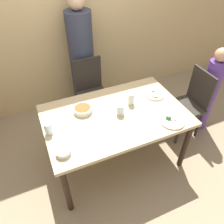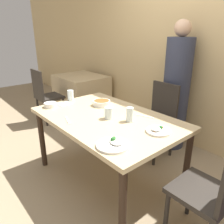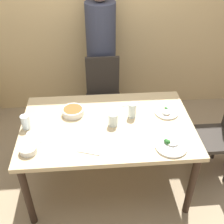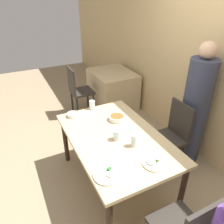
% 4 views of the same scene
% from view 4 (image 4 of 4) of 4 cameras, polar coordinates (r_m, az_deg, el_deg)
% --- Properties ---
extents(ground_plane, '(10.00, 10.00, 0.00)m').
position_cam_4_polar(ground_plane, '(2.92, 0.88, -17.94)').
color(ground_plane, '#998466').
extents(wall_back, '(10.00, 0.06, 2.70)m').
position_cam_4_polar(wall_back, '(3.01, 26.08, 11.19)').
color(wall_back, tan).
rests_on(wall_back, ground_plane).
extents(dining_table, '(1.49, 0.95, 0.73)m').
position_cam_4_polar(dining_table, '(2.48, 1.00, -7.73)').
color(dining_table, tan).
rests_on(dining_table, ground_plane).
extents(chair_adult_spot, '(0.40, 0.40, 0.93)m').
position_cam_4_polar(chair_adult_spot, '(2.96, 15.29, -5.58)').
color(chair_adult_spot, '#2D2823').
rests_on(chair_adult_spot, ground_plane).
extents(person_adult, '(0.34, 0.34, 1.65)m').
position_cam_4_polar(person_adult, '(3.04, 20.79, 0.31)').
color(person_adult, '#33384C').
rests_on(person_adult, ground_plane).
extents(bowl_curry, '(0.20, 0.20, 0.06)m').
position_cam_4_polar(bowl_curry, '(2.70, 1.27, -1.51)').
color(bowl_curry, white).
rests_on(bowl_curry, dining_table).
extents(plate_rice_adult, '(0.25, 0.25, 0.06)m').
position_cam_4_polar(plate_rice_adult, '(1.99, -1.10, -15.90)').
color(plate_rice_adult, white).
rests_on(plate_rice_adult, dining_table).
extents(plate_rice_child, '(0.21, 0.21, 0.05)m').
position_cam_4_polar(plate_rice_child, '(2.12, 10.75, -13.02)').
color(plate_rice_child, white).
rests_on(plate_rice_child, dining_table).
extents(bowl_rice_small, '(0.13, 0.13, 0.05)m').
position_cam_4_polar(bowl_rice_small, '(2.82, -10.28, -0.69)').
color(bowl_rice_small, white).
rests_on(bowl_rice_small, dining_table).
extents(glass_water_tall, '(0.08, 0.08, 0.11)m').
position_cam_4_polar(glass_water_tall, '(2.36, 1.21, -5.98)').
color(glass_water_tall, silver).
rests_on(glass_water_tall, dining_table).
extents(glass_water_short, '(0.07, 0.07, 0.14)m').
position_cam_4_polar(glass_water_short, '(2.27, 5.73, -7.39)').
color(glass_water_short, silver).
rests_on(glass_water_short, dining_table).
extents(glass_water_center, '(0.07, 0.07, 0.13)m').
position_cam_4_polar(glass_water_center, '(2.93, -5.28, 1.79)').
color(glass_water_center, silver).
rests_on(glass_water_center, dining_table).
extents(napkin_folded, '(0.14, 0.14, 0.01)m').
position_cam_4_polar(napkin_folded, '(2.86, -6.91, -0.48)').
color(napkin_folded, white).
rests_on(napkin_folded, dining_table).
extents(fork_steel, '(0.18, 0.08, 0.01)m').
position_cam_4_polar(fork_steel, '(2.39, 9.95, -7.52)').
color(fork_steel, silver).
rests_on(fork_steel, dining_table).
extents(spoon_steel, '(0.18, 0.08, 0.01)m').
position_cam_4_polar(spoon_steel, '(2.45, -8.02, -6.34)').
color(spoon_steel, silver).
rests_on(spoon_steel, dining_table).
extents(background_table, '(0.93, 0.76, 0.72)m').
position_cam_4_polar(background_table, '(4.45, 0.13, 6.00)').
color(background_table, tan).
rests_on(background_table, ground_plane).
extents(chair_background, '(0.40, 0.40, 0.93)m').
position_cam_4_polar(chair_background, '(4.15, -8.83, 5.86)').
color(chair_background, '#2D2823').
rests_on(chair_background, ground_plane).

